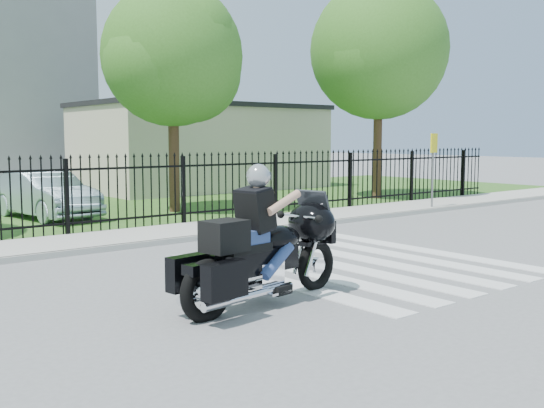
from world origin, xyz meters
TOP-DOWN VIEW (x-y plane):
  - ground at (0.00, 0.00)m, footprint 120.00×120.00m
  - crosswalk at (0.00, 0.00)m, footprint 5.00×5.50m
  - sidewalk at (0.00, 5.00)m, footprint 40.00×2.00m
  - curb at (0.00, 4.00)m, footprint 40.00×0.12m
  - grass_strip at (0.00, 12.00)m, footprint 40.00×12.00m
  - iron_fence at (0.00, 6.00)m, footprint 26.00×0.04m
  - tree_mid at (1.50, 9.00)m, footprint 4.20×4.20m
  - tree_right at (9.50, 8.00)m, footprint 5.00×5.00m
  - building_low at (7.00, 16.00)m, footprint 10.00×6.00m
  - building_low_roof at (7.00, 16.00)m, footprint 10.20×6.20m
  - motorcycle_rider at (-3.09, -1.12)m, footprint 2.95×1.21m
  - parked_car at (-2.11, 9.86)m, footprint 1.90×4.18m
  - traffic_sign at (7.87, 4.29)m, footprint 0.48×0.17m

SIDE VIEW (x-z plane):
  - ground at x=0.00m, z-range 0.00..0.00m
  - crosswalk at x=0.00m, z-range 0.00..0.01m
  - grass_strip at x=0.00m, z-range 0.00..0.02m
  - sidewalk at x=0.00m, z-range 0.00..0.12m
  - curb at x=0.00m, z-range 0.00..0.12m
  - parked_car at x=-2.11m, z-range 0.02..1.35m
  - motorcycle_rider at x=-3.09m, z-range -0.18..1.78m
  - iron_fence at x=0.00m, z-range 0.00..1.80m
  - traffic_sign at x=7.87m, z-range 0.60..2.87m
  - building_low at x=7.00m, z-range 0.00..3.50m
  - building_low_roof at x=7.00m, z-range 3.50..3.70m
  - tree_mid at x=1.50m, z-range 1.28..8.06m
  - tree_right at x=9.50m, z-range 1.44..9.34m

